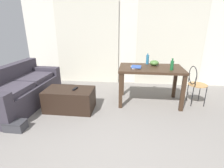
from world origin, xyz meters
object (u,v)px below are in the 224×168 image
coffee_table (70,99)px  bottle_far (172,65)px  bottle_near (147,59)px  tv_remote_primary (75,89)px  couch (20,91)px  shoebox (16,125)px  craft_table (151,73)px  book_stack (136,67)px  wire_chair (195,81)px  bowl (154,63)px

coffee_table → bottle_far: bottle_far is taller
bottle_near → tv_remote_primary: 1.70m
couch → shoebox: (0.44, -0.87, -0.24)m
couch → bottle_near: bearing=16.1°
coffee_table → craft_table: size_ratio=0.72×
book_stack → shoebox: book_stack is taller
tv_remote_primary → bottle_far: bearing=20.5°
craft_table → tv_remote_primary: craft_table is taller
couch → wire_chair: (3.59, 0.47, 0.19)m
craft_table → book_stack: (-0.31, -0.07, 0.13)m
tv_remote_primary → craft_table: bearing=29.4°
bottle_near → book_stack: (-0.26, -0.38, -0.09)m
coffee_table → bowl: bowl is taller
couch → coffee_table: size_ratio=2.06×
wire_chair → shoebox: size_ratio=2.55×
coffee_table → shoebox: bearing=-128.9°
shoebox → coffee_table: bearing=51.1°
craft_table → bowl: bearing=64.3°
coffee_table → craft_table: bearing=18.4°
couch → craft_table: 2.73m
craft_table → shoebox: (-2.23, -1.32, -0.59)m
bottle_far → bowl: bearing=129.8°
coffee_table → shoebox: coffee_table is taller
shoebox → bottle_far: bearing=23.7°
coffee_table → bottle_near: bearing=28.5°
bottle_far → couch: bearing=-174.9°
bottle_near → bottle_far: 0.65m
bottle_far → coffee_table: bearing=-169.8°
bottle_far → tv_remote_primary: (-1.85, -0.34, -0.44)m
bottle_near → shoebox: bottle_near is taller
couch → bottle_far: bottle_far is taller
coffee_table → craft_table: craft_table is taller
bottle_far → bottle_near: bearing=131.5°
bottle_far → tv_remote_primary: bottle_far is taller
bottle_far → bowl: bottle_far is taller
couch → bowl: size_ratio=10.07×
couch → wire_chair: bearing=7.5°
coffee_table → bowl: (1.67, 0.70, 0.62)m
craft_table → book_stack: bearing=-166.9°
couch → coffee_table: couch is taller
bottle_far → bowl: 0.46m
coffee_table → bottle_near: bottle_near is taller
book_stack → shoebox: size_ratio=0.83×
coffee_table → book_stack: size_ratio=3.49×
craft_table → bottle_far: bearing=-25.6°
bottle_near → book_stack: bearing=-124.2°
bowl → tv_remote_primary: bowl is taller
coffee_table → book_stack: book_stack is taller
craft_table → bowl: (0.08, 0.17, 0.17)m
bottle_near → book_stack: 0.47m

